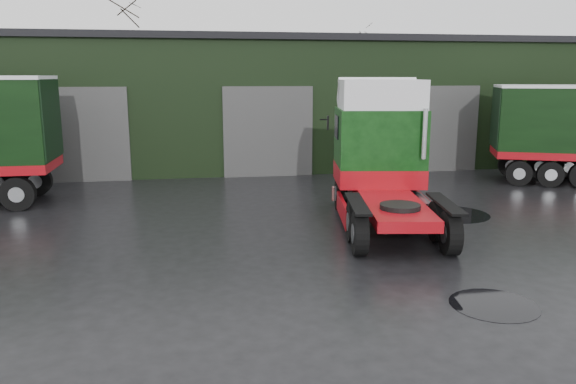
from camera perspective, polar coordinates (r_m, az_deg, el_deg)
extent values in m
plane|color=black|center=(11.79, -2.36, -10.45)|extent=(100.00, 100.00, 0.00)
cube|color=black|center=(31.05, -3.57, 9.02)|extent=(32.00, 12.00, 6.00)
cube|color=black|center=(31.07, -3.65, 14.83)|extent=(32.40, 12.40, 0.30)
cylinder|color=#0746AB|center=(19.98, 15.21, -1.10)|extent=(0.45, 0.45, 0.32)
cylinder|color=black|center=(19.16, 16.23, -2.17)|extent=(2.47, 2.47, 0.01)
cylinder|color=black|center=(12.04, 20.19, -10.71)|extent=(1.74, 1.74, 0.01)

